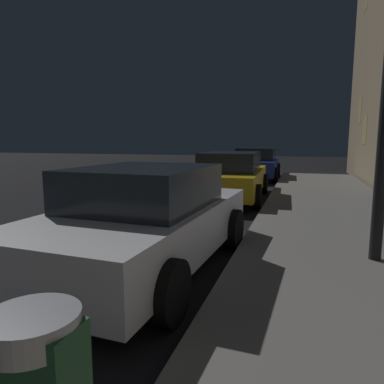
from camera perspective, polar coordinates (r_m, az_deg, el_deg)
The scene contains 3 objects.
car_white at distance 4.93m, azimuth -7.57°, elevation -4.36°, with size 2.25×4.28×1.43m.
car_yellow_cab at distance 10.72m, azimuth 6.36°, elevation 2.65°, with size 2.15×4.60×1.43m.
car_blue at distance 16.65m, azimuth 10.36°, elevation 4.61°, with size 2.17×4.41×1.43m.
Camera 1 is at (4.89, -0.27, 1.79)m, focal length 32.85 mm.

